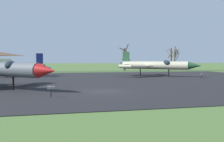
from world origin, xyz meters
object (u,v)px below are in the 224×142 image
at_px(info_placard_front_left, 51,90).
at_px(info_placard_front_right, 201,75).
at_px(jet_fighter_rear_center, 18,67).
at_px(jet_fighter_front_right, 156,65).

height_order(info_placard_front_left, info_placard_front_right, info_placard_front_left).
relative_size(info_placard_front_left, jet_fighter_rear_center, 0.08).
bearing_deg(info_placard_front_right, jet_fighter_front_right, 127.74).
bearing_deg(info_placard_front_left, jet_fighter_front_right, 50.82).
xyz_separation_m(info_placard_front_left, jet_fighter_rear_center, (-6.73, 32.01, 1.34)).
relative_size(info_placard_front_right, jet_fighter_rear_center, 0.07).
xyz_separation_m(jet_fighter_front_right, jet_fighter_rear_center, (-28.21, 5.65, -0.37)).
distance_m(jet_fighter_front_right, jet_fighter_rear_center, 28.77).
height_order(info_placard_front_left, jet_fighter_rear_center, jet_fighter_rear_center).
bearing_deg(info_placard_front_right, info_placard_front_left, -145.67).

